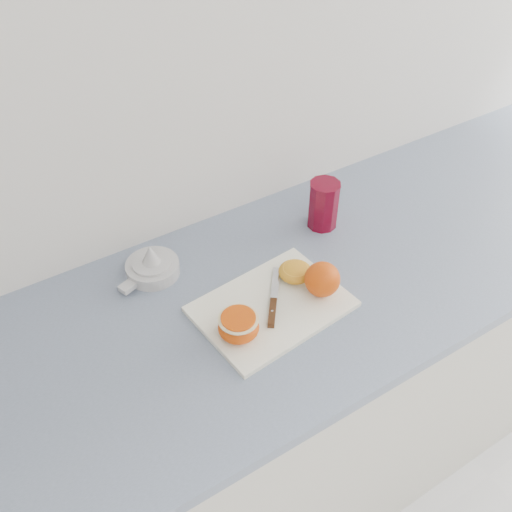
% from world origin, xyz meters
% --- Properties ---
extents(counter, '(2.58, 0.64, 0.89)m').
position_xyz_m(counter, '(-0.12, 1.70, 0.45)').
color(counter, silver).
rests_on(counter, ground).
extents(cutting_board, '(0.33, 0.25, 0.01)m').
position_xyz_m(cutting_board, '(-0.21, 1.66, 0.90)').
color(cutting_board, white).
rests_on(cutting_board, counter).
extents(whole_orange, '(0.08, 0.08, 0.08)m').
position_xyz_m(whole_orange, '(-0.10, 1.63, 0.94)').
color(whole_orange, red).
rests_on(whole_orange, cutting_board).
extents(half_orange, '(0.08, 0.08, 0.05)m').
position_xyz_m(half_orange, '(-0.31, 1.62, 0.93)').
color(half_orange, red).
rests_on(half_orange, cutting_board).
extents(squeezed_shell, '(0.08, 0.08, 0.03)m').
position_xyz_m(squeezed_shell, '(-0.12, 1.70, 0.92)').
color(squeezed_shell, orange).
rests_on(squeezed_shell, cutting_board).
extents(paring_knife, '(0.12, 0.15, 0.01)m').
position_xyz_m(paring_knife, '(-0.22, 1.64, 0.91)').
color(paring_knife, '#3F1C0E').
rests_on(paring_knife, cutting_board).
extents(citrus_juicer, '(0.15, 0.12, 0.08)m').
position_xyz_m(citrus_juicer, '(-0.38, 1.89, 0.91)').
color(citrus_juicer, silver).
rests_on(citrus_juicer, counter).
extents(red_tumbler, '(0.08, 0.08, 0.12)m').
position_xyz_m(red_tumbler, '(0.05, 1.83, 0.95)').
color(red_tumbler, maroon).
rests_on(red_tumbler, counter).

